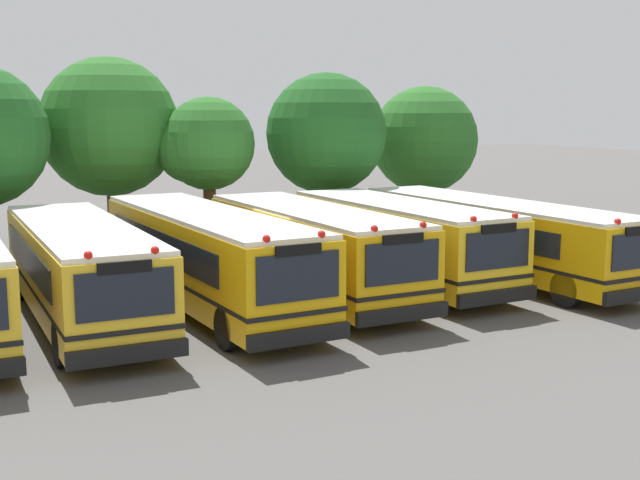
# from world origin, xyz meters

# --- Properties ---
(ground_plane) EXTENTS (160.00, 160.00, 0.00)m
(ground_plane) POSITION_xyz_m (0.00, 0.00, 0.00)
(ground_plane) COLOR #514F4C
(school_bus_1) EXTENTS (2.72, 10.41, 2.64)m
(school_bus_1) POSITION_xyz_m (-4.91, -0.03, 1.39)
(school_bus_1) COLOR yellow
(school_bus_1) RESTS_ON ground_plane
(school_bus_2) EXTENTS (2.69, 11.07, 2.77)m
(school_bus_2) POSITION_xyz_m (-1.57, -0.12, 1.46)
(school_bus_2) COLOR #EAA80C
(school_bus_2) RESTS_ON ground_plane
(school_bus_3) EXTENTS (2.60, 9.87, 2.70)m
(school_bus_3) POSITION_xyz_m (1.62, -0.08, 1.42)
(school_bus_3) COLOR #EAA80C
(school_bus_3) RESTS_ON ground_plane
(school_bus_4) EXTENTS (2.67, 9.51, 2.68)m
(school_bus_4) POSITION_xyz_m (4.77, 0.15, 1.41)
(school_bus_4) COLOR yellow
(school_bus_4) RESTS_ON ground_plane
(school_bus_5) EXTENTS (2.76, 11.76, 2.58)m
(school_bus_5) POSITION_xyz_m (8.12, -0.27, 1.36)
(school_bus_5) COLOR #EAA80C
(school_bus_5) RESTS_ON ground_plane
(tree_2) EXTENTS (5.03, 5.03, 7.25)m
(tree_2) POSITION_xyz_m (-1.75, 9.22, 4.78)
(tree_2) COLOR #4C3823
(tree_2) RESTS_ON ground_plane
(tree_3) EXTENTS (3.55, 3.36, 5.83)m
(tree_3) POSITION_xyz_m (1.06, 7.34, 4.07)
(tree_3) COLOR #4C3823
(tree_3) RESTS_ON ground_plane
(tree_4) EXTENTS (4.69, 4.69, 6.79)m
(tree_4) POSITION_xyz_m (6.27, 7.56, 4.41)
(tree_4) COLOR #4C3823
(tree_4) RESTS_ON ground_plane
(tree_5) EXTENTS (4.66, 4.66, 6.37)m
(tree_5) POSITION_xyz_m (11.77, 9.04, 4.06)
(tree_5) COLOR #4C3823
(tree_5) RESTS_ON ground_plane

